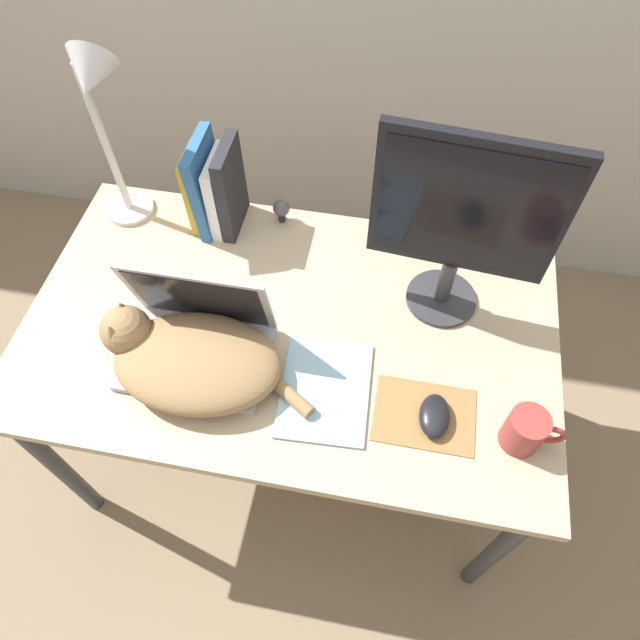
% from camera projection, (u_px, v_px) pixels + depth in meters
% --- Properties ---
extents(ground_plane, '(12.00, 12.00, 0.00)m').
position_uv_depth(ground_plane, '(273.00, 555.00, 1.74)').
color(ground_plane, '#847056').
extents(desk, '(1.28, 0.77, 0.70)m').
position_uv_depth(desk, '(290.00, 340.00, 1.43)').
color(desk, tan).
rests_on(desk, ground_plane).
extents(laptop, '(0.33, 0.23, 0.24)m').
position_uv_depth(laptop, '(197.00, 340.00, 1.30)').
color(laptop, '#B7B7BC').
rests_on(laptop, desk).
extents(cat, '(0.50, 0.27, 0.14)m').
position_uv_depth(cat, '(188.00, 358.00, 1.26)').
color(cat, '#99754C').
rests_on(cat, desk).
extents(external_monitor, '(0.40, 0.17, 0.49)m').
position_uv_depth(external_monitor, '(464.00, 221.00, 1.19)').
color(external_monitor, '#333338').
rests_on(external_monitor, desk).
extents(mousepad, '(0.22, 0.16, 0.00)m').
position_uv_depth(mousepad, '(424.00, 415.00, 1.24)').
color(mousepad, olive).
rests_on(mousepad, desk).
extents(computer_mouse, '(0.07, 0.10, 0.04)m').
position_uv_depth(computer_mouse, '(435.00, 416.00, 1.22)').
color(computer_mouse, black).
rests_on(computer_mouse, mousepad).
extents(book_row, '(0.12, 0.17, 0.26)m').
position_uv_depth(book_row, '(215.00, 188.00, 1.47)').
color(book_row, gold).
rests_on(book_row, desk).
extents(desk_lamp, '(0.17, 0.17, 0.51)m').
position_uv_depth(desk_lamp, '(99.00, 110.00, 1.29)').
color(desk_lamp, silver).
rests_on(desk_lamp, desk).
extents(notepad, '(0.21, 0.27, 0.01)m').
position_uv_depth(notepad, '(325.00, 390.00, 1.27)').
color(notepad, '#99C6E0').
rests_on(notepad, desk).
extents(webcam, '(0.05, 0.05, 0.07)m').
position_uv_depth(webcam, '(281.00, 209.00, 1.53)').
color(webcam, '#232328').
rests_on(webcam, desk).
extents(mug, '(0.13, 0.08, 0.10)m').
position_uv_depth(mug, '(526.00, 431.00, 1.17)').
color(mug, '#993833').
rests_on(mug, desk).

